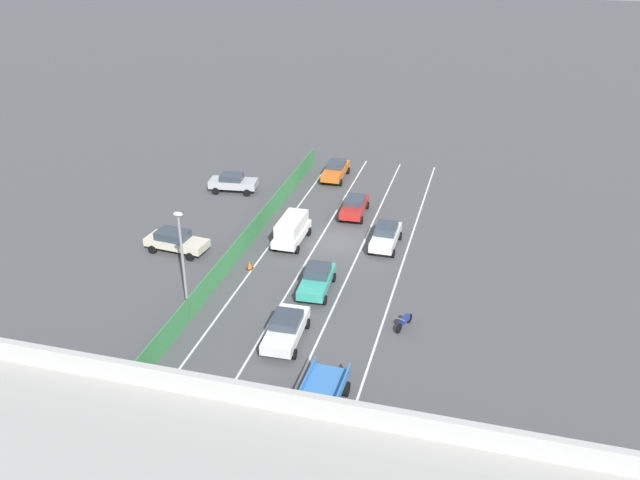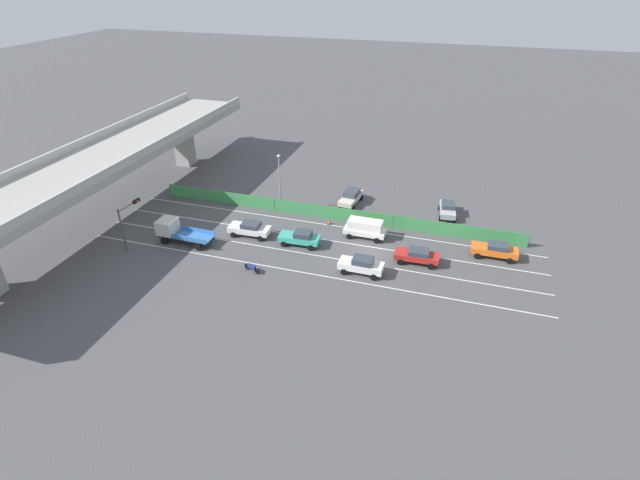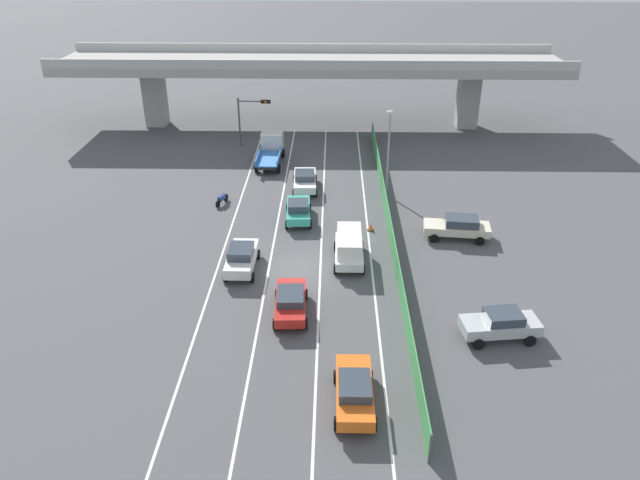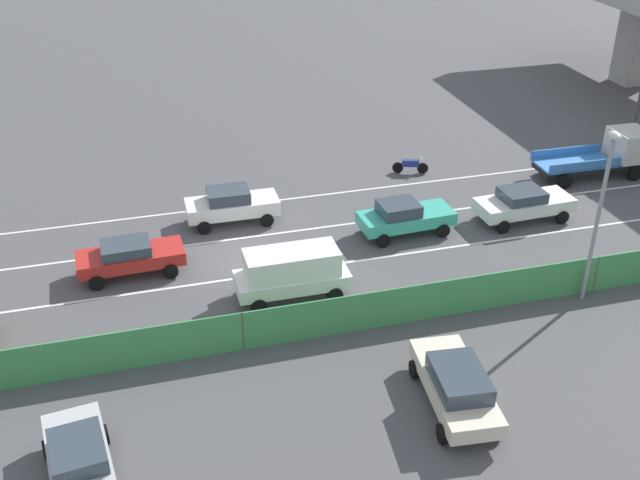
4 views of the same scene
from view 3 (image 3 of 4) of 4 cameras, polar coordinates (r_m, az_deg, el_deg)
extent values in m
plane|color=#4C4C4F|center=(40.05, -2.40, -2.76)|extent=(300.00, 300.00, 0.00)
cube|color=silver|center=(45.72, -8.37, 1.06)|extent=(0.14, 47.68, 0.01)
cube|color=silver|center=(45.29, -4.12, 1.03)|extent=(0.14, 47.68, 0.01)
cube|color=silver|center=(45.11, 0.18, 0.99)|extent=(0.14, 47.68, 0.01)
cube|color=silver|center=(45.19, 4.49, 0.94)|extent=(0.14, 47.68, 0.01)
cube|color=#A09E99|center=(67.54, -0.90, 16.14)|extent=(53.64, 9.53, 0.90)
cube|color=#B2B2AD|center=(62.87, -1.06, 16.10)|extent=(53.64, 0.30, 0.90)
cube|color=#B2B2AD|center=(71.86, -0.77, 17.58)|extent=(53.64, 0.30, 0.90)
cube|color=#A09E99|center=(71.05, -15.21, 12.82)|extent=(2.19, 2.19, 6.27)
cube|color=#A09E99|center=(69.89, 13.70, 12.76)|extent=(2.19, 2.19, 6.27)
cube|color=#3D8E4C|center=(44.94, 6.44, 1.85)|extent=(0.06, 43.68, 1.64)
cylinder|color=#4C514C|center=(27.16, 10.27, -18.72)|extent=(0.10, 0.10, 1.64)
cylinder|color=#4C514C|center=(38.55, 7.29, -2.88)|extent=(0.10, 0.10, 1.64)
cylinder|color=#4C514C|center=(51.57, 5.80, 5.39)|extent=(0.10, 0.10, 1.64)
cylinder|color=#4C514C|center=(65.24, 4.91, 10.26)|extent=(0.10, 0.10, 1.64)
cube|color=silver|center=(51.77, -1.42, 5.59)|extent=(2.01, 4.74, 0.62)
cube|color=#333D47|center=(51.37, -1.43, 6.08)|extent=(1.68, 2.02, 0.50)
cylinder|color=black|center=(53.44, -2.40, 5.75)|extent=(0.24, 0.65, 0.64)
cylinder|color=black|center=(53.42, -0.42, 5.77)|extent=(0.24, 0.65, 0.64)
cylinder|color=black|center=(50.51, -2.47, 4.40)|extent=(0.24, 0.65, 0.64)
cylinder|color=black|center=(50.49, -0.38, 4.42)|extent=(0.24, 0.65, 0.64)
cube|color=white|center=(39.93, -7.34, -1.73)|extent=(1.77, 4.41, 0.68)
cube|color=#333D47|center=(39.48, -7.43, -1.07)|extent=(1.53, 1.98, 0.57)
cylinder|color=black|center=(41.59, -8.16, -1.30)|extent=(0.23, 0.64, 0.64)
cylinder|color=black|center=(41.33, -5.82, -1.34)|extent=(0.23, 0.64, 0.64)
cylinder|color=black|center=(39.05, -8.86, -3.42)|extent=(0.23, 0.64, 0.64)
cylinder|color=black|center=(38.78, -6.37, -3.49)|extent=(0.23, 0.64, 0.64)
cube|color=teal|center=(46.33, -2.03, 2.79)|extent=(1.96, 4.49, 0.60)
cube|color=#333D47|center=(45.71, -2.05, 3.23)|extent=(1.62, 1.85, 0.56)
cylinder|color=black|center=(47.90, -3.06, 3.03)|extent=(0.25, 0.65, 0.64)
cylinder|color=black|center=(47.88, -0.97, 3.06)|extent=(0.25, 0.65, 0.64)
cylinder|color=black|center=(45.19, -3.14, 1.44)|extent=(0.25, 0.65, 0.64)
cylinder|color=black|center=(45.17, -0.92, 1.47)|extent=(0.25, 0.65, 0.64)
cube|color=red|center=(35.38, -2.76, -5.83)|extent=(1.89, 4.52, 0.58)
cube|color=#333D47|center=(34.96, -2.79, -5.27)|extent=(1.59, 2.09, 0.45)
cylinder|color=black|center=(36.93, -4.03, -5.12)|extent=(0.24, 0.65, 0.64)
cylinder|color=black|center=(36.87, -1.35, -5.11)|extent=(0.24, 0.65, 0.64)
cylinder|color=black|center=(34.43, -4.26, -7.85)|extent=(0.24, 0.65, 0.64)
cylinder|color=black|center=(34.37, -1.37, -7.85)|extent=(0.24, 0.65, 0.64)
cube|color=silver|center=(40.60, 2.74, -1.07)|extent=(1.84, 4.58, 0.58)
cube|color=silver|center=(40.22, 2.76, -0.07)|extent=(1.61, 3.76, 1.02)
cylinder|color=black|center=(42.17, 1.46, -0.57)|extent=(0.22, 0.64, 0.64)
cylinder|color=black|center=(42.21, 3.92, -0.60)|extent=(0.22, 0.64, 0.64)
cylinder|color=black|center=(39.46, 1.44, -2.71)|extent=(0.22, 0.64, 0.64)
cylinder|color=black|center=(39.50, 4.07, -2.74)|extent=(0.22, 0.64, 0.64)
cube|color=orange|center=(29.37, 3.23, -13.96)|extent=(1.73, 4.66, 0.64)
cube|color=#333D47|center=(28.79, 3.28, -13.48)|extent=(1.51, 2.03, 0.49)
cylinder|color=black|center=(30.85, 1.48, -12.67)|extent=(0.22, 0.64, 0.64)
cylinder|color=black|center=(30.92, 4.73, -12.66)|extent=(0.22, 0.64, 0.64)
cylinder|color=black|center=(28.52, 1.52, -16.79)|extent=(0.22, 0.64, 0.64)
cylinder|color=black|center=(28.59, 5.11, -16.78)|extent=(0.22, 0.64, 0.64)
cube|color=black|center=(57.57, -4.70, 7.76)|extent=(1.74, 6.18, 0.25)
cube|color=beige|center=(59.29, -4.50, 9.30)|extent=(2.06, 1.89, 1.58)
cube|color=#3875BC|center=(56.58, -4.82, 7.58)|extent=(2.11, 4.20, 0.10)
cube|color=#3875BC|center=(56.62, -5.82, 7.82)|extent=(0.16, 4.16, 0.50)
cube|color=#3875BC|center=(56.38, -3.84, 7.82)|extent=(0.16, 4.16, 0.50)
cylinder|color=black|center=(59.76, -5.44, 8.16)|extent=(0.28, 0.81, 0.80)
cylinder|color=black|center=(59.52, -3.48, 8.15)|extent=(0.28, 0.81, 0.80)
cylinder|color=black|center=(55.87, -5.97, 6.71)|extent=(0.28, 0.81, 0.80)
cylinder|color=black|center=(55.62, -3.89, 6.70)|extent=(0.28, 0.81, 0.80)
cylinder|color=black|center=(50.27, -8.80, 3.94)|extent=(0.29, 0.60, 0.60)
cylinder|color=black|center=(49.20, -9.55, 3.34)|extent=(0.29, 0.60, 0.60)
cube|color=navy|center=(49.62, -9.19, 3.94)|extent=(0.57, 0.96, 0.36)
cylinder|color=#B2B2B2|center=(49.94, -8.91, 4.55)|extent=(0.58, 0.23, 0.03)
cube|color=#B2B5B7|center=(34.79, 16.49, -7.69)|extent=(4.39, 2.22, 0.65)
cube|color=#333D47|center=(34.51, 16.82, -6.88)|extent=(2.11, 1.73, 0.52)
cylinder|color=black|center=(33.94, 14.62, -9.41)|extent=(0.66, 0.30, 0.64)
cylinder|color=black|center=(35.22, 13.71, -7.76)|extent=(0.66, 0.30, 0.64)
cylinder|color=black|center=(34.98, 19.09, -8.90)|extent=(0.66, 0.30, 0.64)
cylinder|color=black|center=(36.23, 18.04, -7.33)|extent=(0.66, 0.30, 0.64)
cube|color=beige|center=(44.68, 12.68, 1.08)|extent=(4.83, 2.27, 0.57)
cube|color=#333D47|center=(44.46, 13.14, 1.73)|extent=(2.46, 1.81, 0.59)
cylinder|color=black|center=(43.93, 10.65, 0.15)|extent=(0.66, 0.28, 0.64)
cylinder|color=black|center=(45.54, 10.55, 1.20)|extent=(0.66, 0.28, 0.64)
cylinder|color=black|center=(44.29, 14.75, -0.08)|extent=(0.66, 0.28, 0.64)
cylinder|color=black|center=(45.88, 14.51, 0.96)|extent=(0.66, 0.28, 0.64)
cylinder|color=#47474C|center=(62.23, -7.56, 10.85)|extent=(0.18, 0.18, 4.95)
cylinder|color=#47474C|center=(61.34, -6.26, 12.79)|extent=(3.05, 0.32, 0.12)
cube|color=black|center=(61.12, -5.11, 12.79)|extent=(0.98, 0.34, 0.32)
sphere|color=#390706|center=(61.02, -5.42, 12.75)|extent=(0.20, 0.20, 0.20)
sphere|color=#EFA319|center=(60.97, -5.14, 12.75)|extent=(0.20, 0.20, 0.20)
sphere|color=black|center=(60.92, -4.85, 12.75)|extent=(0.20, 0.20, 0.20)
cylinder|color=gray|center=(50.01, 6.40, 7.84)|extent=(0.16, 0.16, 6.86)
ellipsoid|color=silver|center=(48.91, 6.62, 11.81)|extent=(0.60, 0.36, 0.28)
cone|color=orange|center=(45.00, 4.76, 1.24)|extent=(0.36, 0.36, 0.61)
cube|color=black|center=(45.13, 4.75, 0.91)|extent=(0.47, 0.47, 0.03)
camera|label=1|loc=(80.53, -9.25, 29.82)|focal=37.99mm
camera|label=2|loc=(52.30, -64.52, 20.63)|focal=27.15mm
camera|label=4|loc=(39.86, 44.77, 15.67)|focal=42.59mm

